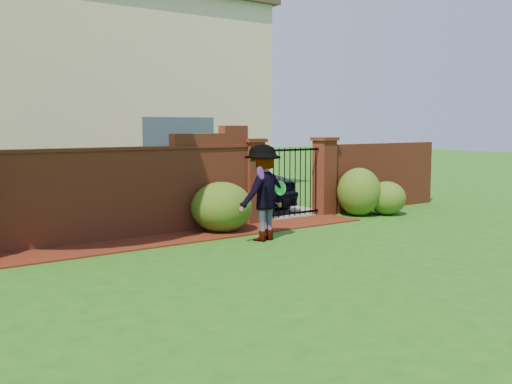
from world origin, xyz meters
TOP-DOWN VIEW (x-y plane):
  - ground at (0.00, 0.00)m, footprint 80.00×80.00m
  - mulch_bed at (-0.95, 3.34)m, footprint 11.10×1.08m
  - brick_wall at (-2.01, 4.00)m, footprint 8.70×0.31m
  - brick_wall_return at (6.60, 4.00)m, footprint 4.00×0.25m
  - pillar_left at (2.40, 4.00)m, footprint 0.50×0.50m
  - pillar_right at (4.60, 4.00)m, footprint 0.50×0.50m
  - iron_gate at (3.50, 4.00)m, footprint 1.78×0.03m
  - driveway at (3.50, 8.00)m, footprint 3.20×8.00m
  - house at (1.00, 12.00)m, footprint 12.40×6.40m
  - car at (3.62, 6.48)m, footprint 2.08×4.69m
  - shrub_left at (1.23, 3.47)m, footprint 1.25×1.25m
  - shrub_middle at (5.13, 3.35)m, footprint 1.05×1.05m
  - shrub_right at (5.77, 3.04)m, footprint 0.92×0.92m
  - man at (1.34, 2.23)m, footprint 1.28×0.89m
  - frisbee_purple at (1.01, 1.89)m, footprint 0.24×0.18m
  - frisbee_green at (1.71, 2.20)m, footprint 0.29×0.08m

SIDE VIEW (x-z plane):
  - ground at x=0.00m, z-range -0.01..0.00m
  - driveway at x=3.50m, z-range 0.00..0.01m
  - mulch_bed at x=-0.95m, z-range 0.00..0.03m
  - shrub_right at x=5.77m, z-range 0.00..0.81m
  - shrub_left at x=1.23m, z-range 0.00..1.03m
  - shrub_middle at x=5.13m, z-range 0.00..1.15m
  - car at x=3.62m, z-range 0.00..1.57m
  - brick_wall_return at x=6.60m, z-range 0.00..1.70m
  - iron_gate at x=3.50m, z-range 0.05..1.65m
  - man at x=1.34m, z-range 0.00..1.81m
  - brick_wall at x=-2.01m, z-range -0.15..2.01m
  - pillar_left at x=2.40m, z-range 0.02..1.90m
  - pillar_right at x=4.60m, z-range 0.02..1.90m
  - frisbee_green at x=1.71m, z-range 0.84..1.12m
  - frisbee_purple at x=1.01m, z-range 1.20..1.44m
  - house at x=1.00m, z-range 0.01..6.31m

